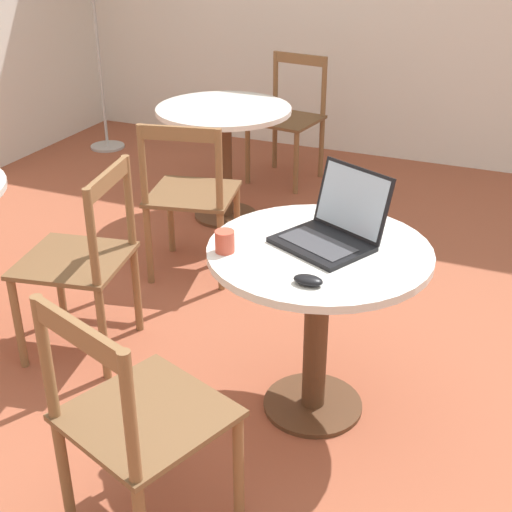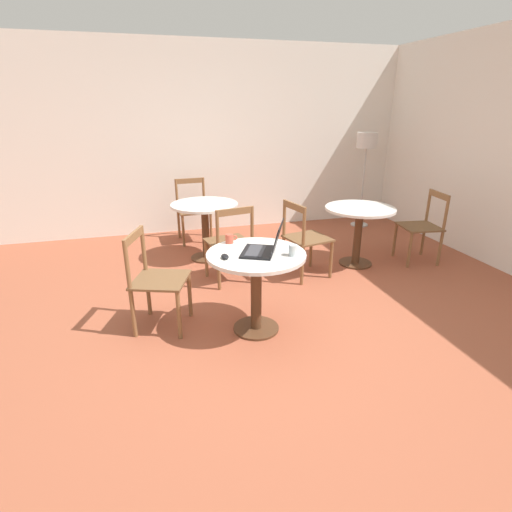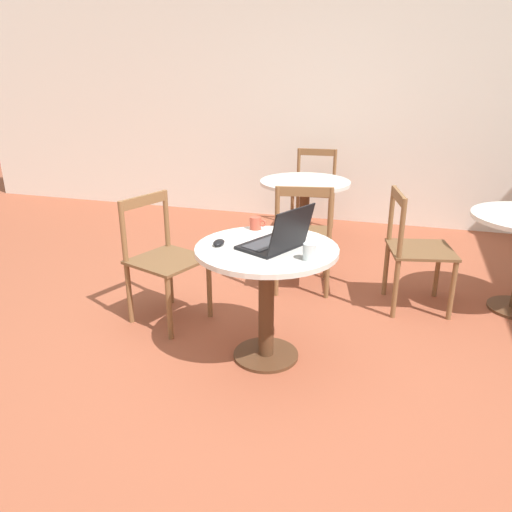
{
  "view_description": "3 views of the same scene",
  "coord_description": "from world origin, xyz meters",
  "px_view_note": "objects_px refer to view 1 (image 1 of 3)",
  "views": [
    {
      "loc": [
        -2.16,
        -0.61,
        1.85
      ],
      "look_at": [
        0.1,
        0.36,
        0.6
      ],
      "focal_mm": 50.0,
      "sensor_mm": 36.0,
      "label": 1
    },
    {
      "loc": [
        -0.78,
        -2.85,
        1.86
      ],
      "look_at": [
        0.13,
        0.39,
        0.56
      ],
      "focal_mm": 28.0,
      "sensor_mm": 36.0,
      "label": 2
    },
    {
      "loc": [
        0.74,
        -2.49,
        1.65
      ],
      "look_at": [
        -0.07,
        0.23,
        0.59
      ],
      "focal_mm": 35.0,
      "sensor_mm": 36.0,
      "label": 3
    }
  ],
  "objects_px": {
    "chair_near_left": "(136,423)",
    "chair_far_front": "(83,262)",
    "chair_mid_left": "(191,197)",
    "cafe_table_mid": "(224,133)",
    "cafe_table_near": "(318,287)",
    "drinking_glass": "(376,215)",
    "mug": "(225,241)",
    "laptop": "(332,230)",
    "mouse": "(308,280)",
    "chair_mid_right": "(289,119)"
  },
  "relations": [
    {
      "from": "cafe_table_mid",
      "to": "drinking_glass",
      "type": "bearing_deg",
      "value": -135.98
    },
    {
      "from": "cafe_table_near",
      "to": "laptop",
      "type": "distance_m",
      "value": 0.22
    },
    {
      "from": "cafe_table_near",
      "to": "mug",
      "type": "relative_size",
      "value": 7.75
    },
    {
      "from": "chair_mid_right",
      "to": "mug",
      "type": "xyz_separation_m",
      "value": [
        -2.57,
        -0.73,
        0.31
      ]
    },
    {
      "from": "cafe_table_mid",
      "to": "drinking_glass",
      "type": "xyz_separation_m",
      "value": [
        -1.33,
        -1.28,
        0.2
      ]
    },
    {
      "from": "cafe_table_near",
      "to": "chair_far_front",
      "type": "distance_m",
      "value": 1.06
    },
    {
      "from": "cafe_table_mid",
      "to": "chair_mid_right",
      "type": "relative_size",
      "value": 0.94
    },
    {
      "from": "cafe_table_mid",
      "to": "chair_near_left",
      "type": "distance_m",
      "value": 2.56
    },
    {
      "from": "chair_mid_left",
      "to": "laptop",
      "type": "relative_size",
      "value": 2.02
    },
    {
      "from": "cafe_table_mid",
      "to": "mug",
      "type": "height_order",
      "value": "mug"
    },
    {
      "from": "chair_mid_right",
      "to": "laptop",
      "type": "relative_size",
      "value": 2.02
    },
    {
      "from": "mouse",
      "to": "drinking_glass",
      "type": "relative_size",
      "value": 1.11
    },
    {
      "from": "chair_mid_left",
      "to": "chair_mid_right",
      "type": "bearing_deg",
      "value": 1.96
    },
    {
      "from": "laptop",
      "to": "chair_near_left",
      "type": "bearing_deg",
      "value": 160.12
    },
    {
      "from": "chair_near_left",
      "to": "chair_mid_left",
      "type": "relative_size",
      "value": 1.0
    },
    {
      "from": "cafe_table_mid",
      "to": "drinking_glass",
      "type": "height_order",
      "value": "drinking_glass"
    },
    {
      "from": "chair_mid_right",
      "to": "cafe_table_mid",
      "type": "bearing_deg",
      "value": 172.17
    },
    {
      "from": "cafe_table_mid",
      "to": "chair_far_front",
      "type": "distance_m",
      "value": 1.6
    },
    {
      "from": "drinking_glass",
      "to": "chair_mid_left",
      "type": "bearing_deg",
      "value": 63.13
    },
    {
      "from": "cafe_table_near",
      "to": "laptop",
      "type": "height_order",
      "value": "laptop"
    },
    {
      "from": "chair_mid_right",
      "to": "drinking_glass",
      "type": "height_order",
      "value": "chair_mid_right"
    },
    {
      "from": "cafe_table_near",
      "to": "chair_near_left",
      "type": "xyz_separation_m",
      "value": [
        -0.81,
        0.29,
        -0.11
      ]
    },
    {
      "from": "cafe_table_near",
      "to": "chair_mid_right",
      "type": "height_order",
      "value": "chair_mid_right"
    },
    {
      "from": "cafe_table_near",
      "to": "drinking_glass",
      "type": "height_order",
      "value": "drinking_glass"
    },
    {
      "from": "chair_near_left",
      "to": "chair_mid_left",
      "type": "distance_m",
      "value": 1.78
    },
    {
      "from": "cafe_table_mid",
      "to": "mug",
      "type": "relative_size",
      "value": 7.75
    },
    {
      "from": "chair_far_front",
      "to": "drinking_glass",
      "type": "bearing_deg",
      "value": -77.37
    },
    {
      "from": "chair_mid_right",
      "to": "drinking_glass",
      "type": "bearing_deg",
      "value": -151.38
    },
    {
      "from": "chair_near_left",
      "to": "mouse",
      "type": "bearing_deg",
      "value": -32.35
    },
    {
      "from": "mug",
      "to": "cafe_table_near",
      "type": "bearing_deg",
      "value": -62.87
    },
    {
      "from": "cafe_table_mid",
      "to": "mouse",
      "type": "xyz_separation_m",
      "value": [
        -1.86,
        -1.2,
        0.17
      ]
    },
    {
      "from": "chair_far_front",
      "to": "mug",
      "type": "height_order",
      "value": "chair_far_front"
    },
    {
      "from": "cafe_table_near",
      "to": "drinking_glass",
      "type": "distance_m",
      "value": 0.36
    },
    {
      "from": "laptop",
      "to": "mug",
      "type": "relative_size",
      "value": 4.06
    },
    {
      "from": "drinking_glass",
      "to": "chair_far_front",
      "type": "bearing_deg",
      "value": 102.63
    },
    {
      "from": "cafe_table_mid",
      "to": "mouse",
      "type": "distance_m",
      "value": 2.22
    },
    {
      "from": "chair_near_left",
      "to": "chair_far_front",
      "type": "distance_m",
      "value": 1.12
    },
    {
      "from": "cafe_table_near",
      "to": "drinking_glass",
      "type": "bearing_deg",
      "value": -26.7
    },
    {
      "from": "chair_far_front",
      "to": "chair_mid_right",
      "type": "bearing_deg",
      "value": -0.61
    },
    {
      "from": "cafe_table_near",
      "to": "chair_mid_right",
      "type": "distance_m",
      "value": 2.63
    },
    {
      "from": "chair_mid_right",
      "to": "cafe_table_near",
      "type": "bearing_deg",
      "value": -156.8
    },
    {
      "from": "laptop",
      "to": "mug",
      "type": "bearing_deg",
      "value": 123.58
    },
    {
      "from": "cafe_table_mid",
      "to": "mouse",
      "type": "height_order",
      "value": "mouse"
    },
    {
      "from": "cafe_table_mid",
      "to": "chair_near_left",
      "type": "relative_size",
      "value": 0.94
    },
    {
      "from": "chair_mid_left",
      "to": "drinking_glass",
      "type": "bearing_deg",
      "value": -116.87
    },
    {
      "from": "cafe_table_mid",
      "to": "chair_mid_right",
      "type": "bearing_deg",
      "value": -7.83
    },
    {
      "from": "drinking_glass",
      "to": "cafe_table_mid",
      "type": "bearing_deg",
      "value": 44.02
    },
    {
      "from": "chair_far_front",
      "to": "drinking_glass",
      "type": "xyz_separation_m",
      "value": [
        0.27,
        -1.19,
        0.32
      ]
    },
    {
      "from": "chair_near_left",
      "to": "chair_mid_left",
      "type": "bearing_deg",
      "value": 22.64
    },
    {
      "from": "chair_far_front",
      "to": "chair_near_left",
      "type": "bearing_deg",
      "value": -136.73
    }
  ]
}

